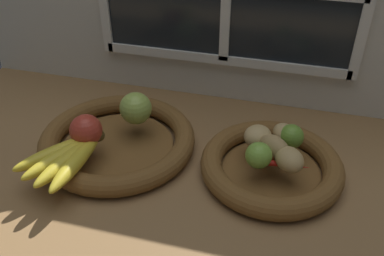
{
  "coord_description": "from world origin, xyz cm",
  "views": [
    {
      "loc": [
        17.56,
        -71.67,
        61.79
      ],
      "look_at": [
        -1.36,
        0.46,
        8.6
      ],
      "focal_mm": 39.9,
      "sensor_mm": 36.0,
      "label": 1
    }
  ],
  "objects_px": {
    "apple_red_front": "(86,130)",
    "banana_bunch_front": "(67,157)",
    "potato_oblong": "(258,136)",
    "lime_far": "(291,137)",
    "fruit_bowl_left": "(118,139)",
    "potato_back": "(286,136)",
    "chili_pepper": "(282,164)",
    "potato_large": "(274,146)",
    "lime_near": "(259,155)",
    "fruit_bowl_right": "(272,165)",
    "apple_green_back": "(136,108)",
    "potato_small": "(289,159)"
  },
  "relations": [
    {
      "from": "apple_green_back",
      "to": "potato_back",
      "type": "distance_m",
      "value": 0.35
    },
    {
      "from": "apple_green_back",
      "to": "lime_far",
      "type": "xyz_separation_m",
      "value": [
        0.36,
        -0.01,
        -0.01
      ]
    },
    {
      "from": "lime_far",
      "to": "apple_red_front",
      "type": "bearing_deg",
      "value": -166.78
    },
    {
      "from": "fruit_bowl_left",
      "to": "potato_back",
      "type": "height_order",
      "value": "potato_back"
    },
    {
      "from": "potato_small",
      "to": "lime_near",
      "type": "xyz_separation_m",
      "value": [
        -0.06,
        -0.01,
        0.0
      ]
    },
    {
      "from": "potato_oblong",
      "to": "lime_far",
      "type": "xyz_separation_m",
      "value": [
        0.07,
        0.01,
        0.0
      ]
    },
    {
      "from": "potato_large",
      "to": "lime_near",
      "type": "distance_m",
      "value": 0.05
    },
    {
      "from": "apple_red_front",
      "to": "banana_bunch_front",
      "type": "distance_m",
      "value": 0.07
    },
    {
      "from": "lime_far",
      "to": "chili_pepper",
      "type": "relative_size",
      "value": 0.47
    },
    {
      "from": "fruit_bowl_right",
      "to": "apple_green_back",
      "type": "height_order",
      "value": "apple_green_back"
    },
    {
      "from": "apple_green_back",
      "to": "lime_near",
      "type": "relative_size",
      "value": 1.37
    },
    {
      "from": "potato_oblong",
      "to": "lime_far",
      "type": "relative_size",
      "value": 1.15
    },
    {
      "from": "apple_green_back",
      "to": "lime_near",
      "type": "bearing_deg",
      "value": -16.33
    },
    {
      "from": "apple_red_front",
      "to": "lime_near",
      "type": "xyz_separation_m",
      "value": [
        0.37,
        0.02,
        -0.01
      ]
    },
    {
      "from": "fruit_bowl_left",
      "to": "lime_near",
      "type": "bearing_deg",
      "value": -7.11
    },
    {
      "from": "lime_far",
      "to": "chili_pepper",
      "type": "xyz_separation_m",
      "value": [
        -0.01,
        -0.08,
        -0.02
      ]
    },
    {
      "from": "fruit_bowl_right",
      "to": "fruit_bowl_left",
      "type": "bearing_deg",
      "value": 180.0
    },
    {
      "from": "apple_red_front",
      "to": "lime_far",
      "type": "relative_size",
      "value": 1.3
    },
    {
      "from": "potato_back",
      "to": "lime_far",
      "type": "distance_m",
      "value": 0.01
    },
    {
      "from": "fruit_bowl_right",
      "to": "potato_small",
      "type": "distance_m",
      "value": 0.07
    },
    {
      "from": "fruit_bowl_left",
      "to": "potato_oblong",
      "type": "bearing_deg",
      "value": 5.32
    },
    {
      "from": "fruit_bowl_left",
      "to": "banana_bunch_front",
      "type": "xyz_separation_m",
      "value": [
        -0.05,
        -0.13,
        0.04
      ]
    },
    {
      "from": "potato_back",
      "to": "lime_far",
      "type": "height_order",
      "value": "lime_far"
    },
    {
      "from": "fruit_bowl_right",
      "to": "apple_green_back",
      "type": "bearing_deg",
      "value": 171.9
    },
    {
      "from": "potato_back",
      "to": "banana_bunch_front",
      "type": "bearing_deg",
      "value": -157.57
    },
    {
      "from": "fruit_bowl_left",
      "to": "lime_near",
      "type": "distance_m",
      "value": 0.33
    },
    {
      "from": "fruit_bowl_right",
      "to": "lime_far",
      "type": "bearing_deg",
      "value": 52.13
    },
    {
      "from": "potato_small",
      "to": "lime_far",
      "type": "relative_size",
      "value": 1.24
    },
    {
      "from": "potato_large",
      "to": "chili_pepper",
      "type": "height_order",
      "value": "potato_large"
    },
    {
      "from": "fruit_bowl_left",
      "to": "potato_oblong",
      "type": "relative_size",
      "value": 5.78
    },
    {
      "from": "potato_back",
      "to": "fruit_bowl_right",
      "type": "bearing_deg",
      "value": -114.44
    },
    {
      "from": "fruit_bowl_right",
      "to": "lime_near",
      "type": "xyz_separation_m",
      "value": [
        -0.03,
        -0.04,
        0.05
      ]
    },
    {
      "from": "potato_small",
      "to": "potato_back",
      "type": "bearing_deg",
      "value": 98.97
    },
    {
      "from": "potato_oblong",
      "to": "apple_green_back",
      "type": "bearing_deg",
      "value": 176.68
    },
    {
      "from": "chili_pepper",
      "to": "potato_oblong",
      "type": "bearing_deg",
      "value": 129.13
    },
    {
      "from": "fruit_bowl_left",
      "to": "lime_far",
      "type": "relative_size",
      "value": 6.64
    },
    {
      "from": "apple_red_front",
      "to": "banana_bunch_front",
      "type": "bearing_deg",
      "value": -98.93
    },
    {
      "from": "potato_small",
      "to": "chili_pepper",
      "type": "bearing_deg",
      "value": -174.57
    },
    {
      "from": "potato_large",
      "to": "lime_far",
      "type": "relative_size",
      "value": 1.37
    },
    {
      "from": "fruit_bowl_left",
      "to": "lime_far",
      "type": "distance_m",
      "value": 0.39
    },
    {
      "from": "chili_pepper",
      "to": "apple_green_back",
      "type": "bearing_deg",
      "value": 163.34
    },
    {
      "from": "potato_oblong",
      "to": "fruit_bowl_right",
      "type": "bearing_deg",
      "value": -37.87
    },
    {
      "from": "potato_oblong",
      "to": "potato_large",
      "type": "height_order",
      "value": "potato_large"
    },
    {
      "from": "apple_red_front",
      "to": "lime_near",
      "type": "distance_m",
      "value": 0.37
    },
    {
      "from": "potato_oblong",
      "to": "lime_far",
      "type": "height_order",
      "value": "lime_far"
    },
    {
      "from": "fruit_bowl_left",
      "to": "lime_near",
      "type": "xyz_separation_m",
      "value": [
        0.33,
        -0.04,
        0.05
      ]
    },
    {
      "from": "potato_large",
      "to": "lime_near",
      "type": "height_order",
      "value": "lime_near"
    },
    {
      "from": "lime_near",
      "to": "chili_pepper",
      "type": "relative_size",
      "value": 0.47
    },
    {
      "from": "fruit_bowl_right",
      "to": "lime_far",
      "type": "relative_size",
      "value": 5.64
    },
    {
      "from": "banana_bunch_front",
      "to": "potato_back",
      "type": "height_order",
      "value": "potato_back"
    }
  ]
}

